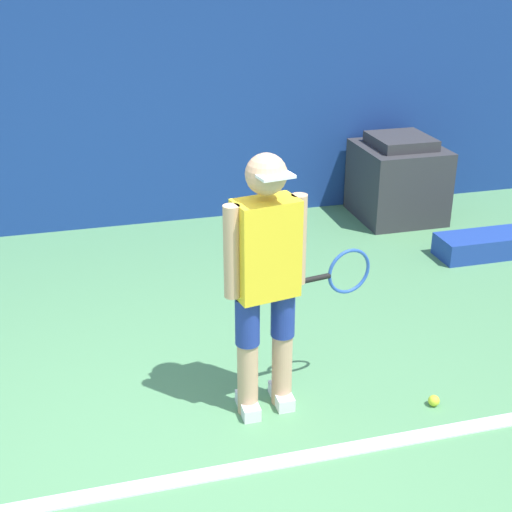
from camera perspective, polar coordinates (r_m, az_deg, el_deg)
ground_plane at (r=3.90m, az=-5.15°, el=-16.54°), size 24.00×24.00×0.00m
back_wall at (r=6.68m, az=-11.42°, el=14.15°), size 24.00×0.10×2.88m
court_baseline at (r=3.84m, az=-4.93°, el=-17.23°), size 21.60×0.10×0.01m
tennis_player at (r=3.88m, az=0.91°, el=-1.64°), size 0.91×0.31×1.54m
tennis_ball at (r=4.42m, az=14.04°, el=-11.16°), size 0.07×0.07×0.07m
covered_chair at (r=7.13m, az=11.26°, el=6.03°), size 0.77×0.82×0.82m
equipment_bag at (r=6.50m, az=17.66°, el=0.83°), size 0.80×0.34×0.19m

